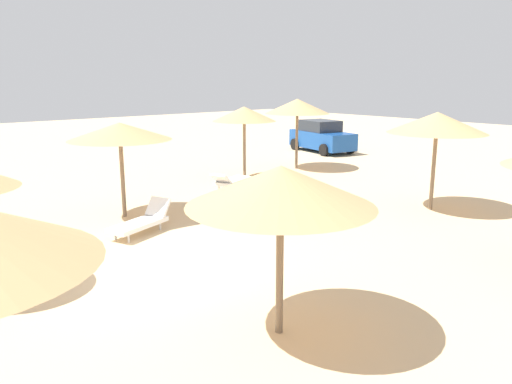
# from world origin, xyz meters

# --- Properties ---
(ground_plane) EXTENTS (80.00, 80.00, 0.00)m
(ground_plane) POSITION_xyz_m (0.00, 0.00, 0.00)
(ground_plane) COLOR #DBBA8C
(parasol_1) EXTENTS (2.94, 2.94, 2.76)m
(parasol_1) POSITION_xyz_m (-4.07, 1.39, 2.50)
(parasol_1) COLOR #75604C
(parasol_1) RESTS_ON ground
(parasol_4) EXTENTS (2.52, 2.52, 2.90)m
(parasol_4) POSITION_xyz_m (-6.15, 7.69, 2.59)
(parasol_4) COLOR #75604C
(parasol_4) RESTS_ON ground
(parasol_5) EXTENTS (2.93, 2.93, 3.00)m
(parasol_5) POSITION_xyz_m (1.40, 8.96, 2.68)
(parasol_5) COLOR #75604C
(parasol_5) RESTS_ON ground
(parasol_6) EXTENTS (2.91, 2.91, 2.72)m
(parasol_6) POSITION_xyz_m (3.93, 0.10, 2.40)
(parasol_6) COLOR #75604C
(parasol_6) RESTS_ON ground
(parasol_8) EXTENTS (2.85, 2.85, 3.10)m
(parasol_8) POSITION_xyz_m (-6.42, 10.94, 2.77)
(parasol_8) COLOR #75604C
(parasol_8) RESTS_ON ground
(lounger_1) EXTENTS (1.23, 1.95, 0.81)m
(lounger_1) POSITION_xyz_m (-2.24, 0.97, 0.33)
(lounger_1) COLOR white
(lounger_1) RESTS_ON ground
(lounger_4) EXTENTS (1.25, 2.00, 0.70)m
(lounger_4) POSITION_xyz_m (-4.97, 6.07, 0.32)
(lounger_4) COLOR white
(lounger_4) RESTS_ON ground
(parked_car) EXTENTS (4.25, 2.58, 1.72)m
(parked_car) POSITION_xyz_m (-9.26, 15.78, 0.82)
(parked_car) COLOR #194C9E
(parked_car) RESTS_ON ground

